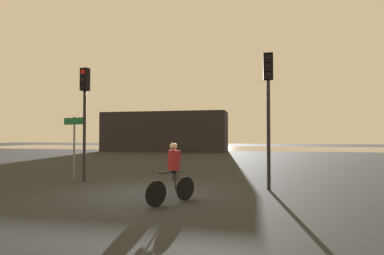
# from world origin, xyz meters

# --- Properties ---
(ground_plane) EXTENTS (120.00, 120.00, 0.00)m
(ground_plane) POSITION_xyz_m (0.00, 0.00, 0.00)
(ground_plane) COLOR black
(water_strip) EXTENTS (80.00, 16.00, 0.01)m
(water_strip) POSITION_xyz_m (0.00, 34.84, 0.00)
(water_strip) COLOR gray
(water_strip) RESTS_ON ground
(distant_building) EXTENTS (14.60, 4.00, 4.57)m
(distant_building) POSITION_xyz_m (-7.11, 24.84, 2.28)
(distant_building) COLOR black
(distant_building) RESTS_ON ground
(traffic_light_near_right) EXTENTS (0.32, 0.34, 4.60)m
(traffic_light_near_right) POSITION_xyz_m (3.89, 1.46, 3.19)
(traffic_light_near_right) COLOR black
(traffic_light_near_right) RESTS_ON ground
(traffic_light_near_left) EXTENTS (0.34, 0.36, 4.50)m
(traffic_light_near_left) POSITION_xyz_m (-3.18, 1.80, 3.13)
(traffic_light_near_left) COLOR black
(traffic_light_near_left) RESTS_ON ground
(direction_sign_post) EXTENTS (1.07, 0.33, 2.60)m
(direction_sign_post) POSITION_xyz_m (-3.85, 2.12, 1.70)
(direction_sign_post) COLOR slate
(direction_sign_post) RESTS_ON ground
(cyclist) EXTENTS (0.94, 1.47, 1.62)m
(cyclist) POSITION_xyz_m (1.29, -1.09, 0.82)
(cyclist) COLOR black
(cyclist) RESTS_ON ground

